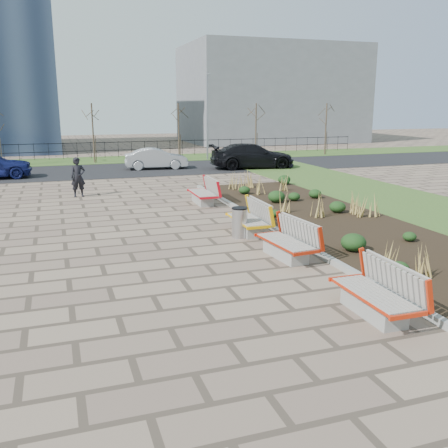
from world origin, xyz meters
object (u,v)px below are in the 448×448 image
object	(u,v)px
car_black	(252,156)
car_silver	(156,159)
bench_c	(247,218)
bench_d	(202,192)
bench_a	(374,291)
litter_bin	(240,223)
lamp_east	(207,117)
pedestrian	(78,177)
bench_b	(285,240)

from	to	relation	value
car_black	car_silver	bearing A→B (deg)	81.53
bench_c	car_black	size ratio (longest dim) A/B	0.39
car_black	bench_d	bearing A→B (deg)	155.15
bench_a	litter_bin	distance (m)	6.27
bench_a	lamp_east	size ratio (longest dim) A/B	0.35
litter_bin	lamp_east	size ratio (longest dim) A/B	0.15
bench_a	bench_d	world-z (taller)	same
bench_c	bench_d	xyz separation A→B (m)	(0.00, 5.05, 0.00)
car_silver	bench_d	bearing A→B (deg)	-176.63
bench_a	litter_bin	bearing A→B (deg)	94.60
pedestrian	car_black	size ratio (longest dim) A/B	0.33
bench_d	litter_bin	size ratio (longest dim) A/B	2.30
bench_c	bench_d	bearing A→B (deg)	91.27
bench_a	bench_c	distance (m)	6.68
litter_bin	lamp_east	xyz separation A→B (m)	(5.42, 21.27, 2.58)
litter_bin	car_silver	xyz separation A→B (m)	(0.82, 17.13, 0.20)
lamp_east	bench_a	bearing A→B (deg)	-100.30
bench_b	bench_d	bearing A→B (deg)	84.89
bench_b	bench_c	size ratio (longest dim) A/B	1.00
bench_c	pedestrian	distance (m)	9.56
litter_bin	bench_a	bearing A→B (deg)	-86.20
bench_c	bench_d	world-z (taller)	same
bench_b	car_black	bearing A→B (deg)	65.70
bench_d	car_black	xyz separation A→B (m)	(6.22, 10.05, 0.29)
bench_c	lamp_east	distance (m)	21.59
bench_d	litter_bin	bearing A→B (deg)	-93.18
bench_d	car_black	distance (m)	11.83
pedestrian	bench_a	bearing A→B (deg)	-80.08
bench_b	bench_a	bearing A→B (deg)	-95.11
bench_a	bench_c	size ratio (longest dim) A/B	1.00
bench_d	lamp_east	bearing A→B (deg)	73.59
pedestrian	car_black	bearing A→B (deg)	24.36
pedestrian	litter_bin	bearing A→B (deg)	-71.38
bench_a	car_silver	world-z (taller)	car_silver
bench_a	lamp_east	distance (m)	28.09
bench_d	pedestrian	bearing A→B (deg)	146.34
car_silver	lamp_east	distance (m)	6.63
bench_b	bench_d	distance (m)	7.83
bench_b	car_black	distance (m)	18.93
bench_b	litter_bin	bearing A→B (deg)	94.91
bench_d	lamp_east	size ratio (longest dim) A/B	0.35
bench_c	bench_d	size ratio (longest dim) A/B	1.00
pedestrian	car_silver	size ratio (longest dim) A/B	0.45
litter_bin	car_black	xyz separation A→B (m)	(6.64, 15.53, 0.34)
bench_b	litter_bin	xyz separation A→B (m)	(-0.42, 2.35, -0.04)
bench_d	car_silver	xyz separation A→B (m)	(0.41, 11.65, 0.16)
bench_d	pedestrian	xyz separation A→B (m)	(-4.70, 3.27, 0.36)
bench_a	lamp_east	world-z (taller)	lamp_east
bench_a	bench_b	size ratio (longest dim) A/B	1.00
litter_bin	car_silver	size ratio (longest dim) A/B	0.24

